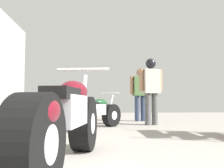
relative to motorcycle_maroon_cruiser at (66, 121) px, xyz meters
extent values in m
plane|color=gray|center=(0.66, 2.17, -0.42)|extent=(18.08, 18.08, 0.00)
cylinder|color=black|center=(0.13, 0.78, -0.09)|extent=(0.32, 0.69, 0.66)
cylinder|color=silver|center=(0.13, 0.78, -0.09)|extent=(0.27, 0.28, 0.25)
cylinder|color=black|center=(-0.11, -0.69, -0.09)|extent=(0.32, 0.69, 0.66)
cylinder|color=silver|center=(-0.11, -0.69, -0.09)|extent=(0.27, 0.28, 0.25)
cube|color=silver|center=(0.01, 0.04, 0.10)|extent=(0.35, 0.69, 0.29)
ellipsoid|color=#5B0F19|center=(0.05, 0.27, 0.28)|extent=(0.35, 0.57, 0.23)
cube|color=black|center=(-0.02, -0.14, 0.25)|extent=(0.30, 0.52, 0.10)
ellipsoid|color=#5B0F19|center=(-0.10, -0.64, 0.12)|extent=(0.34, 0.49, 0.25)
cylinder|color=silver|center=(0.12, 0.74, 0.22)|extent=(0.09, 0.26, 0.60)
cylinder|color=silver|center=(0.12, 0.70, 0.57)|extent=(0.64, 0.14, 0.04)
cylinder|color=silver|center=(-0.18, -0.24, -0.19)|extent=(0.18, 0.57, 0.09)
cylinder|color=black|center=(0.65, 3.70, -0.15)|extent=(0.48, 0.52, 0.54)
cylinder|color=silver|center=(0.65, 3.70, -0.15)|extent=(0.27, 0.28, 0.20)
cylinder|color=black|center=(-0.14, 2.78, -0.15)|extent=(0.48, 0.52, 0.54)
cylinder|color=silver|center=(-0.14, 2.78, -0.15)|extent=(0.27, 0.28, 0.20)
cube|color=silver|center=(0.25, 3.24, 0.00)|extent=(0.50, 0.54, 0.24)
ellipsoid|color=#1E4728|center=(0.37, 3.38, 0.15)|extent=(0.45, 0.47, 0.18)
cube|color=black|center=(0.16, 3.13, 0.13)|extent=(0.40, 0.43, 0.08)
ellipsoid|color=#1E4728|center=(-0.11, 2.81, 0.02)|extent=(0.41, 0.42, 0.20)
cylinder|color=silver|center=(0.63, 3.68, 0.10)|extent=(0.17, 0.19, 0.49)
cylinder|color=silver|center=(0.61, 3.65, 0.39)|extent=(0.42, 0.36, 0.03)
cylinder|color=silver|center=(0.00, 3.13, -0.23)|extent=(0.36, 0.40, 0.08)
cylinder|color=#2D3851|center=(1.73, 5.34, -0.03)|extent=(0.18, 0.18, 0.78)
cylinder|color=#2D3851|center=(1.54, 5.30, -0.03)|extent=(0.18, 0.18, 0.78)
cube|color=#476638|center=(1.64, 5.32, 0.67)|extent=(0.47, 0.32, 0.60)
cylinder|color=#9E7051|center=(1.90, 5.37, 0.69)|extent=(0.13, 0.13, 0.55)
cylinder|color=#9E7051|center=(1.37, 5.26, 0.69)|extent=(0.13, 0.13, 0.55)
sphere|color=#9E7051|center=(1.64, 5.32, 1.10)|extent=(0.22, 0.22, 0.22)
cylinder|color=#4C4C4C|center=(1.60, 4.01, -0.01)|extent=(0.20, 0.20, 0.82)
cylinder|color=#4C4C4C|center=(1.80, 4.07, -0.01)|extent=(0.20, 0.20, 0.82)
cube|color=#B2A899|center=(1.70, 4.04, 0.71)|extent=(0.50, 0.37, 0.63)
cylinder|color=#9E7051|center=(1.43, 3.95, 0.74)|extent=(0.14, 0.14, 0.57)
cylinder|color=#9E7051|center=(1.97, 4.12, 0.74)|extent=(0.14, 0.14, 0.57)
sphere|color=black|center=(1.70, 4.04, 1.16)|extent=(0.23, 0.23, 0.23)
sphere|color=black|center=(1.70, 4.04, 1.18)|extent=(0.27, 0.27, 0.27)
camera|label=1|loc=(0.28, -2.30, 0.18)|focal=39.62mm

